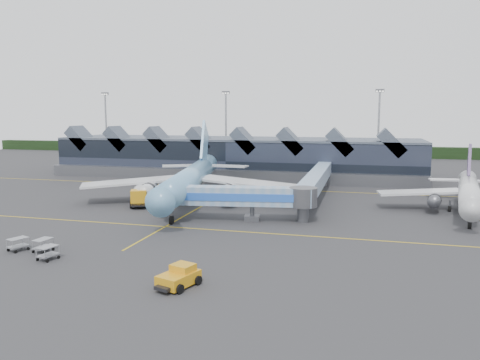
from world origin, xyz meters
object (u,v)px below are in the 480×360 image
(pushback_tug, at_px, (179,277))
(fuel_truck, at_px, (141,193))
(main_airliner, at_px, (191,178))
(regional_jet, at_px, (469,192))
(jet_bridge, at_px, (245,197))

(pushback_tug, bearing_deg, fuel_truck, 139.75)
(main_airliner, distance_m, pushback_tug, 41.36)
(main_airliner, height_order, regional_jet, main_airliner)
(jet_bridge, bearing_deg, fuel_truck, 150.50)
(main_airliner, xyz_separation_m, pushback_tug, (13.52, -38.94, -3.42))
(jet_bridge, bearing_deg, pushback_tug, -97.54)
(regional_jet, relative_size, jet_bridge, 1.32)
(regional_jet, xyz_separation_m, jet_bridge, (-32.67, -14.48, 0.17))
(regional_jet, distance_m, jet_bridge, 35.74)
(jet_bridge, bearing_deg, regional_jet, 14.92)
(fuel_truck, bearing_deg, pushback_tug, -81.59)
(regional_jet, height_order, pushback_tug, regional_jet)
(regional_jet, bearing_deg, pushback_tug, -117.69)
(fuel_truck, bearing_deg, jet_bridge, -43.60)
(pushback_tug, bearing_deg, jet_bridge, 109.69)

